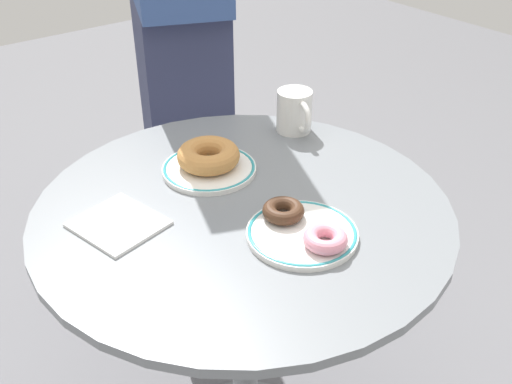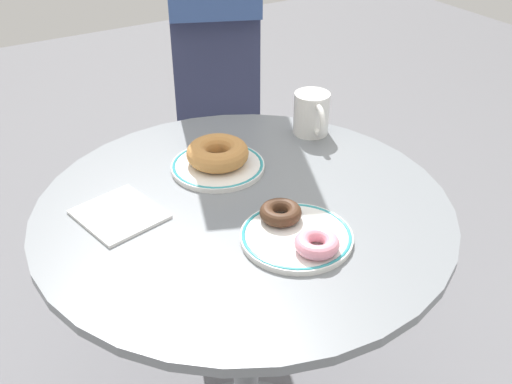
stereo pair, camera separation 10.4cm
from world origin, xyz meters
name	(u,v)px [view 2 (the right image)]	position (x,y,z in m)	size (l,w,h in m)	color
cafe_table	(245,310)	(0.00, 0.00, 0.50)	(0.76, 0.76, 0.77)	slate
plate_left	(218,166)	(-0.14, 0.02, 0.77)	(0.19, 0.19, 0.01)	white
plate_right	(296,236)	(0.14, 0.02, 0.77)	(0.19, 0.19, 0.01)	white
donut_old_fashioned	(218,153)	(-0.14, 0.02, 0.80)	(0.12, 0.12, 0.04)	#BC7F42
donut_pink_frosted	(317,243)	(0.19, 0.03, 0.79)	(0.07, 0.07, 0.02)	pink
donut_chocolate	(281,212)	(0.09, 0.02, 0.79)	(0.07, 0.07, 0.02)	#422819
paper_napkin	(119,214)	(-0.08, -0.21, 0.77)	(0.14, 0.13, 0.01)	white
coffee_mug	(312,114)	(-0.17, 0.27, 0.81)	(0.12, 0.08, 0.09)	white
person_figure	(211,36)	(-0.67, 0.28, 0.84)	(0.50, 0.38, 1.72)	#2D3351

